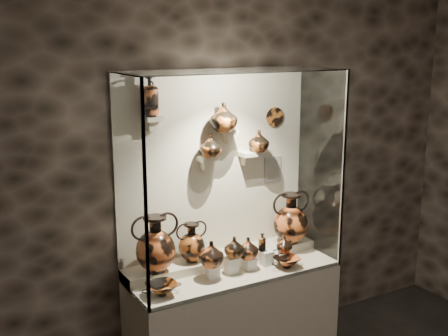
# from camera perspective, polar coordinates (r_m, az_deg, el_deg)

# --- Properties ---
(wall_back) EXTENTS (5.00, 0.02, 3.20)m
(wall_back) POSITION_cam_1_polar(r_m,az_deg,el_deg) (4.57, -1.04, 0.04)
(wall_back) COLOR black
(wall_back) RESTS_ON ground
(plinth) EXTENTS (1.70, 0.60, 0.80)m
(plinth) POSITION_cam_1_polar(r_m,az_deg,el_deg) (4.73, 0.94, -15.05)
(plinth) COLOR beige
(plinth) RESTS_ON floor
(front_tier) EXTENTS (1.68, 0.58, 0.03)m
(front_tier) POSITION_cam_1_polar(r_m,az_deg,el_deg) (4.55, 0.96, -10.43)
(front_tier) COLOR #C2B396
(front_tier) RESTS_ON plinth
(rear_tier) EXTENTS (1.70, 0.25, 0.10)m
(rear_tier) POSITION_cam_1_polar(r_m,az_deg,el_deg) (4.68, -0.14, -9.30)
(rear_tier) COLOR #C2B396
(rear_tier) RESTS_ON plinth
(back_panel) EXTENTS (1.70, 0.03, 1.60)m
(back_panel) POSITION_cam_1_polar(r_m,az_deg,el_deg) (4.57, -1.01, 0.02)
(back_panel) COLOR beige
(back_panel) RESTS_ON plinth
(glass_front) EXTENTS (1.70, 0.01, 1.60)m
(glass_front) POSITION_cam_1_polar(r_m,az_deg,el_deg) (4.06, 3.13, -1.66)
(glass_front) COLOR white
(glass_front) RESTS_ON plinth
(glass_left) EXTENTS (0.01, 0.60, 1.60)m
(glass_left) POSITION_cam_1_polar(r_m,az_deg,el_deg) (3.95, -9.62, -2.24)
(glass_left) COLOR white
(glass_left) RESTS_ON plinth
(glass_right) EXTENTS (0.01, 0.60, 1.60)m
(glass_right) POSITION_cam_1_polar(r_m,az_deg,el_deg) (4.78, 9.77, 0.41)
(glass_right) COLOR white
(glass_right) RESTS_ON plinth
(glass_top) EXTENTS (1.70, 0.60, 0.01)m
(glass_top) POSITION_cam_1_polar(r_m,az_deg,el_deg) (4.18, 1.05, 9.85)
(glass_top) COLOR white
(glass_top) RESTS_ON back_panel
(frame_post_left) EXTENTS (0.02, 0.02, 1.60)m
(frame_post_left) POSITION_cam_1_polar(r_m,az_deg,el_deg) (3.69, -7.98, -3.27)
(frame_post_left) COLOR gray
(frame_post_left) RESTS_ON plinth
(frame_post_right) EXTENTS (0.02, 0.02, 1.60)m
(frame_post_right) POSITION_cam_1_polar(r_m,az_deg,el_deg) (4.56, 12.01, -0.29)
(frame_post_right) COLOR gray
(frame_post_right) RESTS_ON plinth
(pedestal_a) EXTENTS (0.09, 0.09, 0.10)m
(pedestal_a) POSITION_cam_1_polar(r_m,az_deg,el_deg) (4.39, -1.21, -10.45)
(pedestal_a) COLOR beige
(pedestal_a) RESTS_ON front_tier
(pedestal_b) EXTENTS (0.09, 0.09, 0.13)m
(pedestal_b) POSITION_cam_1_polar(r_m,az_deg,el_deg) (4.46, 0.74, -9.84)
(pedestal_b) COLOR beige
(pedestal_b) RESTS_ON front_tier
(pedestal_c) EXTENTS (0.09, 0.09, 0.09)m
(pedestal_c) POSITION_cam_1_polar(r_m,az_deg,el_deg) (4.55, 2.61, -9.65)
(pedestal_c) COLOR beige
(pedestal_c) RESTS_ON front_tier
(pedestal_d) EXTENTS (0.09, 0.09, 0.12)m
(pedestal_d) POSITION_cam_1_polar(r_m,az_deg,el_deg) (4.62, 4.31, -9.08)
(pedestal_d) COLOR beige
(pedestal_d) RESTS_ON front_tier
(pedestal_e) EXTENTS (0.09, 0.09, 0.08)m
(pedestal_e) POSITION_cam_1_polar(r_m,az_deg,el_deg) (4.71, 5.74, -8.97)
(pedestal_e) COLOR beige
(pedestal_e) RESTS_ON front_tier
(bracket_ul) EXTENTS (0.14, 0.12, 0.04)m
(bracket_ul) POSITION_cam_1_polar(r_m,az_deg,el_deg) (4.19, -7.19, 4.99)
(bracket_ul) COLOR beige
(bracket_ul) RESTS_ON back_panel
(bracket_ca) EXTENTS (0.14, 0.12, 0.04)m
(bracket_ca) POSITION_cam_1_polar(r_m,az_deg,el_deg) (4.44, -1.69, 0.95)
(bracket_ca) COLOR beige
(bracket_ca) RESTS_ON back_panel
(bracket_cb) EXTENTS (0.10, 0.12, 0.04)m
(bracket_cb) POSITION_cam_1_polar(r_m,az_deg,el_deg) (4.49, 0.55, 3.71)
(bracket_cb) COLOR beige
(bracket_cb) RESTS_ON back_panel
(bracket_cc) EXTENTS (0.14, 0.12, 0.04)m
(bracket_cc) POSITION_cam_1_polar(r_m,az_deg,el_deg) (4.62, 2.48, 1.44)
(bracket_cc) COLOR beige
(bracket_cc) RESTS_ON back_panel
(amphora_left) EXTENTS (0.45, 0.45, 0.44)m
(amphora_left) POSITION_cam_1_polar(r_m,az_deg,el_deg) (4.28, -6.96, -7.68)
(amphora_left) COLOR #BA5423
(amphora_left) RESTS_ON rear_tier
(amphora_mid) EXTENTS (0.28, 0.28, 0.32)m
(amphora_mid) POSITION_cam_1_polar(r_m,az_deg,el_deg) (4.47, -3.31, -7.55)
(amphora_mid) COLOR #9B4A1B
(amphora_mid) RESTS_ON rear_tier
(amphora_right) EXTENTS (0.37, 0.37, 0.45)m
(amphora_right) POSITION_cam_1_polar(r_m,az_deg,el_deg) (4.86, 6.78, -5.10)
(amphora_right) COLOR #BA5423
(amphora_right) RESTS_ON rear_tier
(jug_a) EXTENTS (0.20, 0.20, 0.20)m
(jug_a) POSITION_cam_1_polar(r_m,az_deg,el_deg) (4.31, -1.31, -8.72)
(jug_a) COLOR #BA5423
(jug_a) RESTS_ON pedestal_a
(jug_b) EXTENTS (0.21, 0.21, 0.17)m
(jug_b) POSITION_cam_1_polar(r_m,az_deg,el_deg) (4.41, 1.04, -8.04)
(jug_b) COLOR #9B4A1B
(jug_b) RESTS_ON pedestal_b
(jug_c) EXTENTS (0.22, 0.22, 0.18)m
(jug_c) POSITION_cam_1_polar(r_m,az_deg,el_deg) (4.49, 2.43, -8.14)
(jug_c) COLOR #BA5423
(jug_c) RESTS_ON pedestal_c
(jug_e) EXTENTS (0.16, 0.16, 0.14)m
(jug_e) POSITION_cam_1_polar(r_m,az_deg,el_deg) (4.67, 6.13, -7.74)
(jug_e) COLOR #BA5423
(jug_e) RESTS_ON pedestal_e
(lekythos_small) EXTENTS (0.10, 0.10, 0.17)m
(lekythos_small) POSITION_cam_1_polar(r_m,az_deg,el_deg) (4.57, 3.88, -7.44)
(lekythos_small) COLOR #9B4A1B
(lekythos_small) RESTS_ON pedestal_d
(kylix_left) EXTENTS (0.30, 0.26, 0.11)m
(kylix_left) POSITION_cam_1_polar(r_m,az_deg,el_deg) (4.13, -6.31, -12.00)
(kylix_left) COLOR #9B4A1B
(kylix_left) RESTS_ON front_tier
(kylix_right) EXTENTS (0.32, 0.29, 0.11)m
(kylix_right) POSITION_cam_1_polar(r_m,az_deg,el_deg) (4.59, 6.37, -9.39)
(kylix_right) COLOR #BA5423
(kylix_right) RESTS_ON front_tier
(lekythos_tall) EXTENTS (0.16, 0.16, 0.33)m
(lekythos_tall) POSITION_cam_1_polar(r_m,az_deg,el_deg) (4.14, -7.51, 7.45)
(lekythos_tall) COLOR #BA5423
(lekythos_tall) RESTS_ON bracket_ul
(ovoid_vase_a) EXTENTS (0.23, 0.23, 0.18)m
(ovoid_vase_a) POSITION_cam_1_polar(r_m,az_deg,el_deg) (4.38, -1.36, 2.27)
(ovoid_vase_a) COLOR #9B4A1B
(ovoid_vase_a) RESTS_ON bracket_ca
(ovoid_vase_b) EXTENTS (0.27, 0.27, 0.23)m
(ovoid_vase_b) POSITION_cam_1_polar(r_m,az_deg,el_deg) (4.38, -0.04, 5.19)
(ovoid_vase_b) COLOR #9B4A1B
(ovoid_vase_b) RESTS_ON bracket_cb
(ovoid_vase_c) EXTENTS (0.21, 0.21, 0.18)m
(ovoid_vase_c) POSITION_cam_1_polar(r_m,az_deg,el_deg) (4.61, 3.55, 2.76)
(ovoid_vase_c) COLOR #9B4A1B
(ovoid_vase_c) RESTS_ON bracket_cc
(wall_plate) EXTENTS (0.17, 0.02, 0.17)m
(wall_plate) POSITION_cam_1_polar(r_m,az_deg,el_deg) (4.77, 5.16, 5.18)
(wall_plate) COLOR #A35720
(wall_plate) RESTS_ON back_panel
(info_placard) EXTENTS (0.17, 0.01, 0.22)m
(info_placard) POSITION_cam_1_polar(r_m,az_deg,el_deg) (4.85, 4.93, -0.13)
(info_placard) COLOR beige
(info_placard) RESTS_ON back_panel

